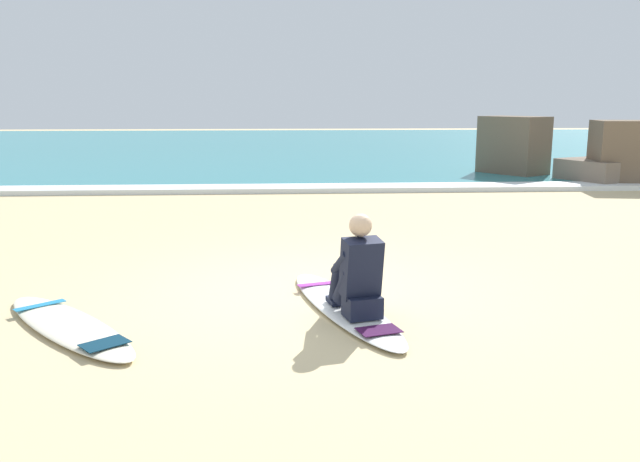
% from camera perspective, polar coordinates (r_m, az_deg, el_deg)
% --- Properties ---
extents(ground_plane, '(80.00, 80.00, 0.00)m').
position_cam_1_polar(ground_plane, '(6.91, -1.03, -5.56)').
color(ground_plane, '#CCB584').
extents(sea, '(80.00, 28.00, 0.10)m').
position_cam_1_polar(sea, '(28.34, -2.87, 7.46)').
color(sea, teal).
rests_on(sea, ground).
extents(breaking_foam, '(80.00, 0.90, 0.11)m').
position_cam_1_polar(breaking_foam, '(14.70, -2.33, 3.77)').
color(breaking_foam, white).
rests_on(breaking_foam, ground).
extents(surfboard_main, '(1.22, 2.59, 0.08)m').
position_cam_1_polar(surfboard_main, '(6.39, 2.11, -6.66)').
color(surfboard_main, white).
rests_on(surfboard_main, ground).
extents(surfer_seated, '(0.49, 0.76, 0.95)m').
position_cam_1_polar(surfer_seated, '(5.99, 3.36, -3.92)').
color(surfer_seated, black).
rests_on(surfer_seated, surfboard_main).
extents(surfboard_spare_near, '(1.89, 2.10, 0.08)m').
position_cam_1_polar(surfboard_spare_near, '(6.30, -21.30, -7.75)').
color(surfboard_spare_near, '#EFE5C6').
rests_on(surfboard_spare_near, ground).
extents(rock_outcrop_distant, '(4.00, 3.54, 1.60)m').
position_cam_1_polar(rock_outcrop_distant, '(17.58, 21.71, 6.28)').
color(rock_outcrop_distant, brown).
rests_on(rock_outcrop_distant, ground).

